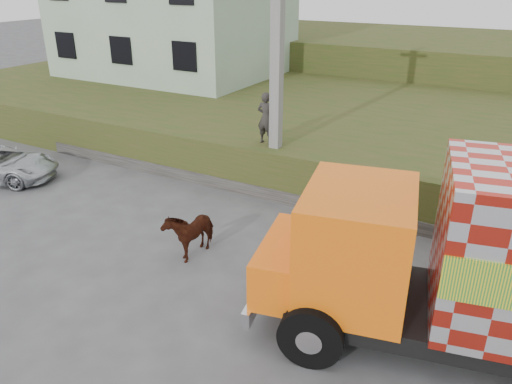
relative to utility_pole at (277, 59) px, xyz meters
The scene contains 8 objects.
ground 6.23m from the utility_pole, 77.74° to the right, with size 120.00×120.00×0.00m, color #474749.
embankment 6.42m from the utility_pole, 79.51° to the left, with size 40.00×12.00×1.50m, color #2F4717.
embankment_far 17.62m from the utility_pole, 86.71° to the left, with size 40.00×12.00×3.00m, color #2F4717.
retaining_strip 4.02m from the utility_pole, 158.20° to the right, with size 16.00×0.50×0.40m, color #595651.
building 13.07m from the utility_pole, 139.97° to the left, with size 10.00×8.00×6.00m, color #AEC6A9.
utility_pole is the anchor object (origin of this frame).
cow 5.46m from the utility_pole, 92.04° to the right, with size 0.65×1.42×1.20m, color #37180D.
pedestrian 1.85m from the utility_pole, 155.43° to the left, with size 0.57×0.38×1.57m, color #292724.
Camera 1 is at (5.39, -8.11, 6.32)m, focal length 35.00 mm.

